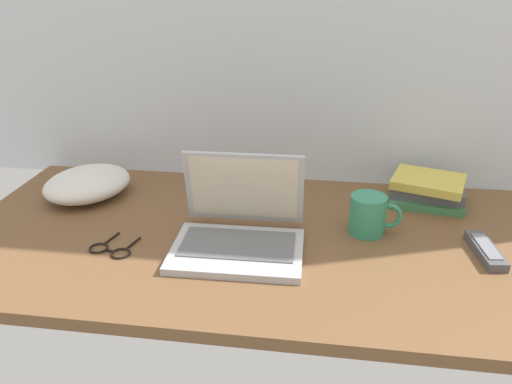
% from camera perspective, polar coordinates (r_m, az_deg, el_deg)
% --- Properties ---
extents(desk, '(1.60, 0.76, 0.03)m').
position_cam_1_polar(desk, '(1.28, 1.40, -5.60)').
color(desk, brown).
rests_on(desk, ground).
extents(laptop, '(0.32, 0.27, 0.21)m').
position_cam_1_polar(laptop, '(1.21, -1.89, -4.16)').
color(laptop, '#B2B5BA').
rests_on(laptop, desk).
extents(coffee_mug, '(0.13, 0.09, 0.10)m').
position_cam_1_polar(coffee_mug, '(1.29, 12.78, -2.49)').
color(coffee_mug, '#338C66').
rests_on(coffee_mug, desk).
extents(remote_control_near, '(0.06, 0.16, 0.02)m').
position_cam_1_polar(remote_control_near, '(1.30, 24.78, -6.08)').
color(remote_control_near, '#4C4C51').
rests_on(remote_control_near, desk).
extents(remote_control_far, '(0.09, 0.17, 0.02)m').
position_cam_1_polar(remote_control_far, '(1.46, -4.26, -0.46)').
color(remote_control_far, '#4C4C51').
rests_on(remote_control_far, desk).
extents(eyeglasses, '(0.12, 0.12, 0.01)m').
position_cam_1_polar(eyeglasses, '(1.25, -16.30, -6.36)').
color(eyeglasses, black).
rests_on(eyeglasses, desk).
extents(book_stack, '(0.23, 0.20, 0.08)m').
position_cam_1_polar(book_stack, '(1.51, 18.98, 0.18)').
color(book_stack, '#3F7F4C').
rests_on(book_stack, desk).
extents(cushion, '(0.31, 0.33, 0.08)m').
position_cam_1_polar(cushion, '(1.55, -18.72, 0.92)').
color(cushion, silver).
rests_on(cushion, desk).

